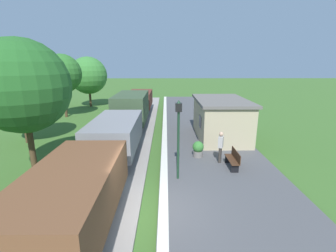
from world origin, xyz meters
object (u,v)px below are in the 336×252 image
at_px(potted_planter, 198,149).
at_px(tree_trackside_mid, 22,86).
at_px(tree_field_left, 62,74).
at_px(lamp_post_near, 178,126).
at_px(tree_trackside_far, 20,91).
at_px(tree_field_distant, 88,75).
at_px(station_hut, 220,118).
at_px(freight_train, 126,120).
at_px(person_waiting, 221,146).
at_px(bench_near_hut, 233,159).

distance_m(potted_planter, tree_trackside_mid, 9.36).
bearing_deg(tree_field_left, potted_planter, -43.37).
distance_m(lamp_post_near, tree_field_left, 18.03).
height_order(potted_planter, tree_trackside_far, tree_trackside_far).
bearing_deg(potted_planter, tree_field_distant, 123.14).
xyz_separation_m(station_hut, lamp_post_near, (-3.34, -6.35, 1.15)).
bearing_deg(freight_train, tree_field_left, 134.47).
height_order(potted_planter, tree_field_left, tree_field_left).
height_order(freight_train, tree_trackside_far, tree_trackside_far).
bearing_deg(freight_train, tree_field_distant, 116.34).
bearing_deg(tree_trackside_mid, tree_trackside_far, 122.44).
height_order(station_hut, lamp_post_near, lamp_post_near).
height_order(station_hut, tree_field_left, tree_field_left).
bearing_deg(lamp_post_near, person_waiting, 38.05).
relative_size(freight_train, tree_trackside_mid, 3.93).
height_order(station_hut, bench_near_hut, station_hut).
bearing_deg(tree_field_distant, tree_trackside_mid, -80.74).
bearing_deg(lamp_post_near, station_hut, 62.21).
bearing_deg(person_waiting, potted_planter, -15.26).
bearing_deg(tree_trackside_mid, bench_near_hut, 1.90).
relative_size(bench_near_hut, lamp_post_near, 0.41).
bearing_deg(person_waiting, freight_train, -18.05).
bearing_deg(tree_trackside_mid, potted_planter, 12.19).
bearing_deg(tree_trackside_mid, person_waiting, 6.13).
distance_m(bench_near_hut, tree_trackside_far, 14.45).
height_order(freight_train, person_waiting, freight_train).
relative_size(station_hut, lamp_post_near, 1.57).
bearing_deg(freight_train, tree_trackside_mid, -122.49).
bearing_deg(person_waiting, bench_near_hut, 148.78).
bearing_deg(person_waiting, station_hut, -81.27).
xyz_separation_m(station_hut, tree_field_left, (-14.31, 7.88, 2.77)).
height_order(person_waiting, tree_field_left, tree_field_left).
bearing_deg(tree_trackside_mid, lamp_post_near, -6.73).
bearing_deg(tree_field_left, person_waiting, -42.84).
height_order(freight_train, tree_field_left, tree_field_left).
relative_size(person_waiting, potted_planter, 1.87).
relative_size(lamp_post_near, tree_field_left, 0.58).
relative_size(bench_near_hut, person_waiting, 0.88).
distance_m(person_waiting, tree_trackside_far, 13.64).
distance_m(potted_planter, tree_trackside_far, 12.49).
distance_m(lamp_post_near, tree_field_distant, 22.87).
relative_size(person_waiting, tree_field_left, 0.27).
bearing_deg(freight_train, station_hut, -1.93).
bearing_deg(person_waiting, tree_trackside_mid, 27.08).
bearing_deg(station_hut, person_waiting, -102.22).
distance_m(bench_near_hut, tree_field_left, 19.40).
relative_size(potted_planter, lamp_post_near, 0.25).
bearing_deg(tree_trackside_mid, tree_field_left, 106.07).
bearing_deg(station_hut, potted_planter, -119.12).
height_order(bench_near_hut, tree_trackside_mid, tree_trackside_mid).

